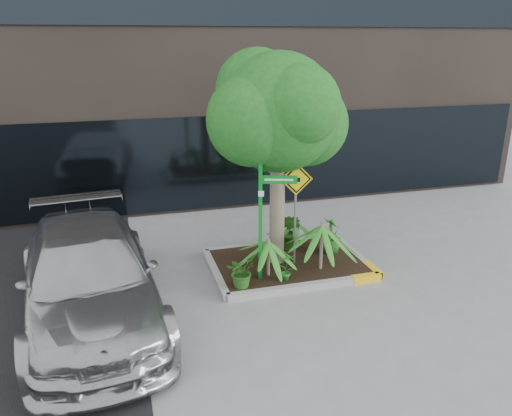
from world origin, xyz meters
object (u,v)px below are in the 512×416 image
object	(u,v)px
street_sign_post	(263,211)
cattle_sign	(296,197)
parked_car	(89,276)
tree	(278,113)

from	to	relation	value
street_sign_post	cattle_sign	distance (m)	0.96
parked_car	cattle_sign	bearing A→B (deg)	5.71
street_sign_post	parked_car	bearing A→B (deg)	-155.19
street_sign_post	tree	bearing A→B (deg)	70.36
tree	cattle_sign	world-z (taller)	tree
tree	cattle_sign	distance (m)	1.74
tree	street_sign_post	xyz separation A→B (m)	(-0.49, -0.64, -1.77)
tree	parked_car	size ratio (longest dim) A/B	0.84
parked_car	cattle_sign	world-z (taller)	cattle_sign
parked_car	cattle_sign	distance (m)	4.27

